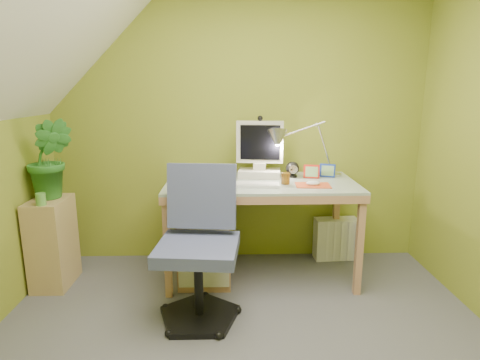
{
  "coord_description": "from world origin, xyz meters",
  "views": [
    {
      "loc": [
        -0.08,
        -1.88,
        1.51
      ],
      "look_at": [
        0.0,
        1.0,
        0.85
      ],
      "focal_mm": 30.0,
      "sensor_mm": 36.0,
      "label": 1
    }
  ],
  "objects_px": {
    "desk": "(261,230)",
    "potted_plant": "(50,159)",
    "desk_lamp": "(315,137)",
    "task_chair": "(198,245)",
    "side_ledge": "(53,243)",
    "radiator": "(335,239)",
    "monitor": "(260,147)"
  },
  "relations": [
    {
      "from": "potted_plant",
      "to": "desk_lamp",
      "type": "bearing_deg",
      "value": 6.64
    },
    {
      "from": "desk_lamp",
      "to": "radiator",
      "type": "height_order",
      "value": "desk_lamp"
    },
    {
      "from": "radiator",
      "to": "desk_lamp",
      "type": "bearing_deg",
      "value": -154.59
    },
    {
      "from": "desk",
      "to": "side_ledge",
      "type": "bearing_deg",
      "value": -176.31
    },
    {
      "from": "desk_lamp",
      "to": "radiator",
      "type": "xyz_separation_m",
      "value": [
        0.25,
        0.14,
        -0.94
      ]
    },
    {
      "from": "desk",
      "to": "monitor",
      "type": "height_order",
      "value": "monitor"
    },
    {
      "from": "desk_lamp",
      "to": "task_chair",
      "type": "height_order",
      "value": "desk_lamp"
    },
    {
      "from": "desk_lamp",
      "to": "task_chair",
      "type": "bearing_deg",
      "value": -143.27
    },
    {
      "from": "potted_plant",
      "to": "radiator",
      "type": "xyz_separation_m",
      "value": [
        2.3,
        0.38,
        -0.81
      ]
    },
    {
      "from": "radiator",
      "to": "task_chair",
      "type": "bearing_deg",
      "value": -143.9
    },
    {
      "from": "desk_lamp",
      "to": "monitor",
      "type": "bearing_deg",
      "value": 174.71
    },
    {
      "from": "potted_plant",
      "to": "task_chair",
      "type": "bearing_deg",
      "value": -26.93
    },
    {
      "from": "task_chair",
      "to": "radiator",
      "type": "height_order",
      "value": "task_chair"
    },
    {
      "from": "task_chair",
      "to": "desk",
      "type": "bearing_deg",
      "value": 59.93
    },
    {
      "from": "side_ledge",
      "to": "radiator",
      "type": "distance_m",
      "value": 2.37
    },
    {
      "from": "monitor",
      "to": "side_ledge",
      "type": "distance_m",
      "value": 1.79
    },
    {
      "from": "desk",
      "to": "monitor",
      "type": "relative_size",
      "value": 2.95
    },
    {
      "from": "desk",
      "to": "monitor",
      "type": "bearing_deg",
      "value": 89.88
    },
    {
      "from": "desk",
      "to": "task_chair",
      "type": "bearing_deg",
      "value": -125.74
    },
    {
      "from": "task_chair",
      "to": "radiator",
      "type": "xyz_separation_m",
      "value": [
        1.16,
        0.96,
        -0.34
      ]
    },
    {
      "from": "side_ledge",
      "to": "task_chair",
      "type": "relative_size",
      "value": 0.66
    },
    {
      "from": "desk_lamp",
      "to": "desk",
      "type": "bearing_deg",
      "value": -163.48
    },
    {
      "from": "potted_plant",
      "to": "radiator",
      "type": "relative_size",
      "value": 1.62
    },
    {
      "from": "task_chair",
      "to": "radiator",
      "type": "distance_m",
      "value": 1.54
    },
    {
      "from": "monitor",
      "to": "desk_lamp",
      "type": "bearing_deg",
      "value": 7.28
    },
    {
      "from": "side_ledge",
      "to": "radiator",
      "type": "bearing_deg",
      "value": 10.43
    },
    {
      "from": "desk",
      "to": "desk_lamp",
      "type": "distance_m",
      "value": 0.87
    },
    {
      "from": "desk_lamp",
      "to": "side_ledge",
      "type": "bearing_deg",
      "value": -177.37
    },
    {
      "from": "desk",
      "to": "potted_plant",
      "type": "distance_m",
      "value": 1.7
    },
    {
      "from": "monitor",
      "to": "task_chair",
      "type": "relative_size",
      "value": 0.48
    },
    {
      "from": "desk_lamp",
      "to": "task_chair",
      "type": "xyz_separation_m",
      "value": [
        -0.91,
        -0.82,
        -0.6
      ]
    },
    {
      "from": "desk",
      "to": "potted_plant",
      "type": "xyz_separation_m",
      "value": [
        -1.59,
        -0.06,
        0.6
      ]
    }
  ]
}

